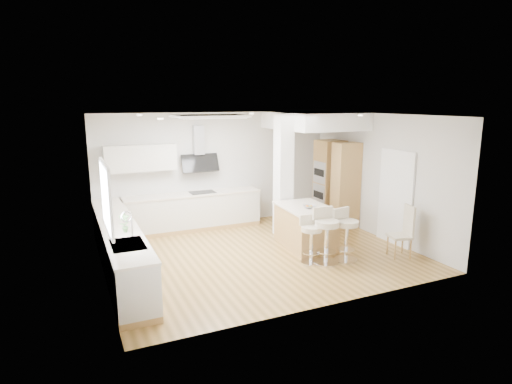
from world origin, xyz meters
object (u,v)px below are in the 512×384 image
bar_stool_b (326,233)px  bar_stool_c (346,232)px  dining_chair (404,230)px  bar_stool_a (311,237)px  peninsula (306,226)px

bar_stool_b → bar_stool_c: (0.43, -0.03, -0.03)m
dining_chair → bar_stool_a: bearing=-179.6°
bar_stool_a → dining_chair: 1.93m
peninsula → dining_chair: dining_chair is taller
bar_stool_a → bar_stool_b: 0.30m
bar_stool_a → dining_chair: dining_chair is taller
bar_stool_a → dining_chair: bearing=-10.7°
bar_stool_a → bar_stool_b: bearing=-23.7°
peninsula → bar_stool_a: 0.97m
peninsula → bar_stool_c: bar_stool_c is taller
peninsula → bar_stool_a: (-0.40, -0.88, 0.08)m
bar_stool_c → dining_chair: 1.23m
dining_chair → peninsula: bearing=152.0°
bar_stool_b → dining_chair: bearing=-8.7°
peninsula → bar_stool_b: bar_stool_b is taller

